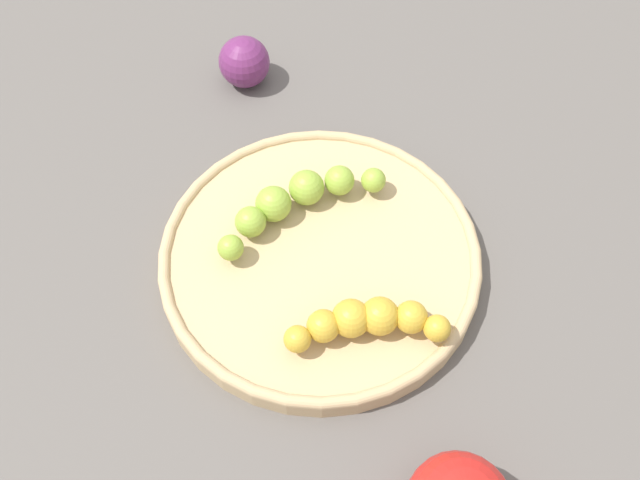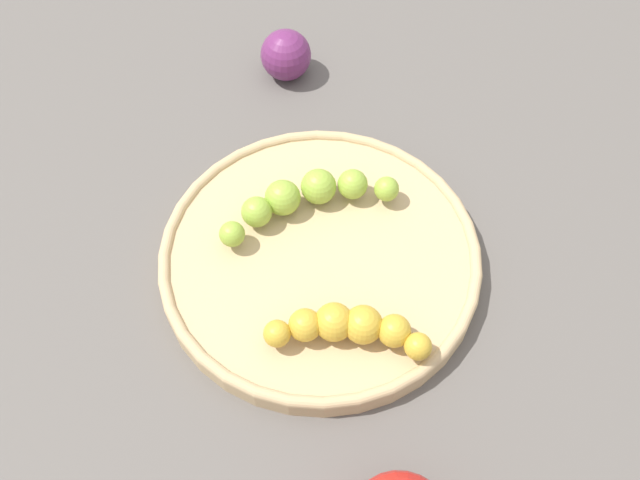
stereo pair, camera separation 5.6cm
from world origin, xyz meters
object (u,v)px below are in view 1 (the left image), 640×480
(banana_green, at_px, (295,200))
(plum_purple, at_px, (244,62))
(fruit_bowl, at_px, (320,257))
(banana_spotted, at_px, (366,322))

(banana_green, height_order, plum_purple, plum_purple)
(fruit_bowl, distance_m, banana_spotted, 0.08)
(fruit_bowl, bearing_deg, plum_purple, 153.35)
(banana_green, distance_m, plum_purple, 0.19)
(banana_spotted, bearing_deg, fruit_bowl, 21.08)
(fruit_bowl, xyz_separation_m, banana_spotted, (0.08, -0.03, 0.02))
(plum_purple, bearing_deg, banana_green, -28.50)
(banana_spotted, height_order, banana_green, same)
(banana_spotted, bearing_deg, plum_purple, 15.92)
(fruit_bowl, xyz_separation_m, banana_green, (-0.05, 0.02, 0.02))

